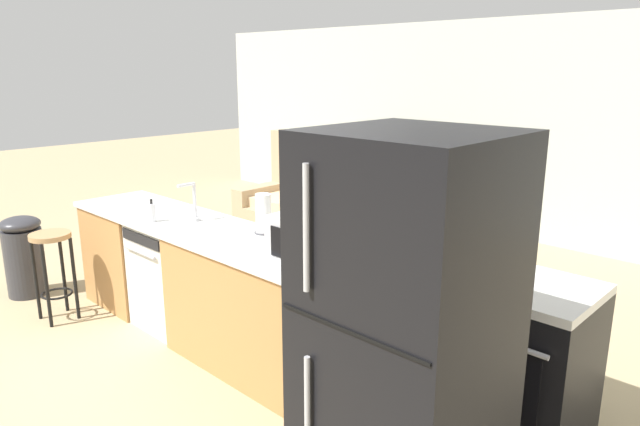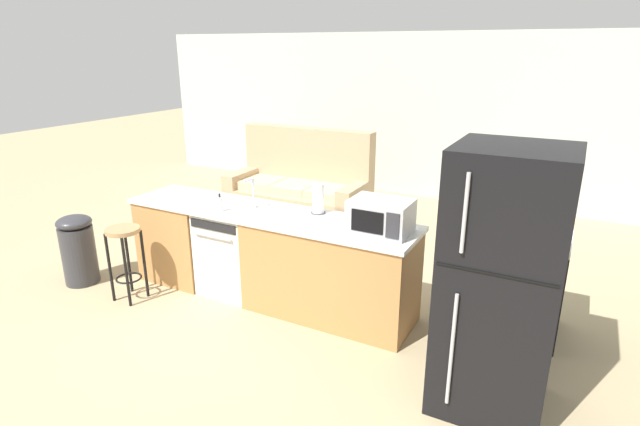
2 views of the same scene
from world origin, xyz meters
The scene contains 14 objects.
ground_plane centered at (0.00, 0.00, 0.00)m, with size 24.00×24.00×0.00m, color tan.
wall_back centered at (0.30, 4.20, 1.30)m, with size 10.00×0.06×2.60m.
kitchen_counter centered at (0.24, 0.00, 0.42)m, with size 2.94×0.66×0.90m.
dishwasher centered at (-0.25, 0.00, 0.42)m, with size 0.58×0.61×0.84m.
stove_range centered at (2.35, 0.55, 0.45)m, with size 0.76×0.68×0.90m.
refrigerator centered at (2.35, -0.55, 0.91)m, with size 0.72×0.73×1.81m.
microwave centered at (1.30, 0.00, 1.04)m, with size 0.50×0.37×0.28m.
sink_faucet centered at (-0.02, 0.03, 1.03)m, with size 0.07×0.18×0.30m.
paper_towel_roll centered at (0.61, 0.19, 1.04)m, with size 0.14×0.14×0.28m.
soap_bottle centered at (-0.23, -0.19, 0.97)m, with size 0.06×0.06×0.18m.
kettle centered at (2.18, 0.42, 0.99)m, with size 0.21×0.17×0.19m.
bar_stool centered at (-1.05, -0.65, 0.54)m, with size 0.32×0.32×0.74m.
trash_bin centered at (-1.78, -0.63, 0.38)m, with size 0.35×0.35×0.74m.
couch centered at (-0.82, 2.33, 0.39)m, with size 2.02×0.94×1.27m.
Camera 1 is at (3.56, -2.32, 2.04)m, focal length 32.00 mm.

